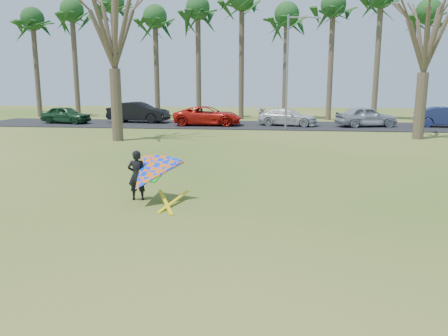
# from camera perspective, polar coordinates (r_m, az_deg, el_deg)

# --- Properties ---
(ground) EXTENTS (100.00, 100.00, 0.00)m
(ground) POSITION_cam_1_polar(r_m,az_deg,el_deg) (10.59, -1.35, -7.97)
(ground) COLOR #245612
(ground) RESTS_ON ground
(parking_strip) EXTENTS (46.00, 7.00, 0.06)m
(parking_strip) POSITION_cam_1_polar(r_m,az_deg,el_deg) (35.09, 4.66, 5.60)
(parking_strip) COLOR black
(parking_strip) RESTS_ON ground
(palm_0) EXTENTS (4.84, 4.84, 10.84)m
(palm_0) POSITION_cam_1_polar(r_m,az_deg,el_deg) (47.48, -23.73, 17.25)
(palm_0) COLOR #4A3B2C
(palm_0) RESTS_ON ground
(palm_1) EXTENTS (4.84, 4.84, 11.54)m
(palm_1) POSITION_cam_1_polar(r_m,az_deg,el_deg) (45.73, -19.25, 18.68)
(palm_1) COLOR #4B3C2D
(palm_1) RESTS_ON ground
(palm_2) EXTENTS (4.84, 4.84, 12.24)m
(palm_2) POSITION_cam_1_polar(r_m,az_deg,el_deg) (44.28, -14.36, 20.10)
(palm_2) COLOR brown
(palm_2) RESTS_ON ground
(palm_3) EXTENTS (4.84, 4.84, 10.84)m
(palm_3) POSITION_cam_1_polar(r_m,az_deg,el_deg) (42.84, -9.00, 18.78)
(palm_3) COLOR #4C3F2D
(palm_3) RESTS_ON ground
(palm_4) EXTENTS (4.84, 4.84, 11.54)m
(palm_4) POSITION_cam_1_polar(r_m,az_deg,el_deg) (42.04, -3.44, 19.97)
(palm_4) COLOR #4C3B2D
(palm_4) RESTS_ON ground
(palm_5) EXTENTS (4.84, 4.84, 12.24)m
(palm_5) POSITION_cam_1_polar(r_m,az_deg,el_deg) (41.63, 2.35, 21.01)
(palm_5) COLOR #4E3F2F
(palm_5) RESTS_ON ground
(palm_6) EXTENTS (4.84, 4.84, 10.84)m
(palm_6) POSITION_cam_1_polar(r_m,az_deg,el_deg) (41.28, 8.20, 19.09)
(palm_6) COLOR brown
(palm_6) RESTS_ON ground
(palm_7) EXTENTS (4.84, 4.84, 11.54)m
(palm_7) POSITION_cam_1_polar(r_m,az_deg,el_deg) (41.62, 14.09, 19.76)
(palm_7) COLOR #4E3C2F
(palm_7) RESTS_ON ground
(palm_9) EXTENTS (4.84, 4.84, 10.84)m
(palm_9) POSITION_cam_1_polar(r_m,az_deg,el_deg) (43.13, 25.19, 17.83)
(palm_9) COLOR brown
(palm_9) RESTS_ON ground
(bare_tree_left) EXTENTS (6.60, 6.60, 9.70)m
(bare_tree_left) POSITION_cam_1_polar(r_m,az_deg,el_deg) (26.85, -14.39, 18.29)
(bare_tree_left) COLOR #4A3B2C
(bare_tree_left) RESTS_ON ground
(bare_tree_right) EXTENTS (6.27, 6.27, 9.21)m
(bare_tree_right) POSITION_cam_1_polar(r_m,az_deg,el_deg) (29.32, 25.02, 16.30)
(bare_tree_right) COLOR #4B3B2D
(bare_tree_right) RESTS_ON ground
(streetlight) EXTENTS (2.28, 0.18, 8.00)m
(streetlight) POSITION_cam_1_polar(r_m,az_deg,el_deg) (31.90, 8.53, 12.92)
(streetlight) COLOR gray
(streetlight) RESTS_ON ground
(car_0) EXTENTS (4.27, 2.23, 1.39)m
(car_0) POSITION_cam_1_polar(r_m,az_deg,el_deg) (38.51, -19.96, 6.55)
(car_0) COLOR #193F22
(car_0) RESTS_ON parking_strip
(car_1) EXTENTS (5.32, 2.34, 1.70)m
(car_1) POSITION_cam_1_polar(r_m,az_deg,el_deg) (37.75, -11.10, 7.17)
(car_1) COLOR black
(car_1) RESTS_ON parking_strip
(car_2) EXTENTS (5.42, 2.61, 1.49)m
(car_2) POSITION_cam_1_polar(r_m,az_deg,el_deg) (34.59, -2.11, 6.83)
(car_2) COLOR red
(car_2) RESTS_ON parking_strip
(car_3) EXTENTS (4.92, 2.81, 1.34)m
(car_3) POSITION_cam_1_polar(r_m,az_deg,el_deg) (34.73, 8.30, 6.62)
(car_3) COLOR silver
(car_3) RESTS_ON parking_strip
(car_4) EXTENTS (4.87, 2.96, 1.55)m
(car_4) POSITION_cam_1_polar(r_m,az_deg,el_deg) (35.21, 18.06, 6.42)
(car_4) COLOR #A1A5AE
(car_4) RESTS_ON parking_strip
(car_5) EXTENTS (4.77, 2.31, 1.51)m
(car_5) POSITION_cam_1_polar(r_m,az_deg,el_deg) (37.25, 27.07, 5.95)
(car_5) COLOR navy
(car_5) RESTS_ON parking_strip
(kite_flyer) EXTENTS (2.13, 2.39, 2.02)m
(kite_flyer) POSITION_cam_1_polar(r_m,az_deg,el_deg) (12.81, -9.85, -0.82)
(kite_flyer) COLOR black
(kite_flyer) RESTS_ON ground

